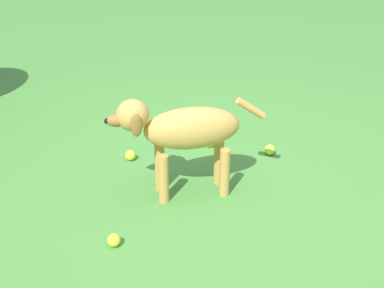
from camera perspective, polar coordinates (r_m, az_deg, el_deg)
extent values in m
plane|color=#478438|center=(3.03, 1.69, -6.46)|extent=(14.00, 14.00, 0.00)
ellipsoid|color=#C69347|center=(2.98, 0.00, 1.63)|extent=(0.52, 0.49, 0.23)
cylinder|color=#C69347|center=(3.01, -2.89, -3.55)|extent=(0.06, 0.06, 0.28)
cylinder|color=#C69347|center=(3.13, -3.28, -2.37)|extent=(0.06, 0.06, 0.28)
cylinder|color=#C69347|center=(3.08, 3.33, -2.90)|extent=(0.06, 0.06, 0.28)
cylinder|color=#C69347|center=(3.18, 2.74, -1.77)|extent=(0.06, 0.06, 0.28)
ellipsoid|color=#C69347|center=(2.89, -6.04, 2.93)|extent=(0.23, 0.23, 0.17)
ellipsoid|color=olive|center=(2.90, -7.52, 2.41)|extent=(0.14, 0.14, 0.07)
sphere|color=black|center=(2.89, -8.60, 2.31)|extent=(0.03, 0.03, 0.03)
ellipsoid|color=olive|center=(2.83, -5.66, 1.90)|extent=(0.06, 0.06, 0.13)
ellipsoid|color=olive|center=(2.98, -6.03, 3.18)|extent=(0.06, 0.06, 0.13)
cylinder|color=#C69347|center=(3.02, 5.97, 3.63)|extent=(0.15, 0.14, 0.14)
sphere|color=yellow|center=(2.76, -7.92, -9.63)|extent=(0.07, 0.07, 0.07)
sphere|color=#C4E437|center=(3.57, 7.89, -0.58)|extent=(0.07, 0.07, 0.07)
sphere|color=#C2D935|center=(3.49, -6.25, -1.15)|extent=(0.07, 0.07, 0.07)
sphere|color=#D1E229|center=(3.64, 1.81, 0.20)|extent=(0.07, 0.07, 0.07)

